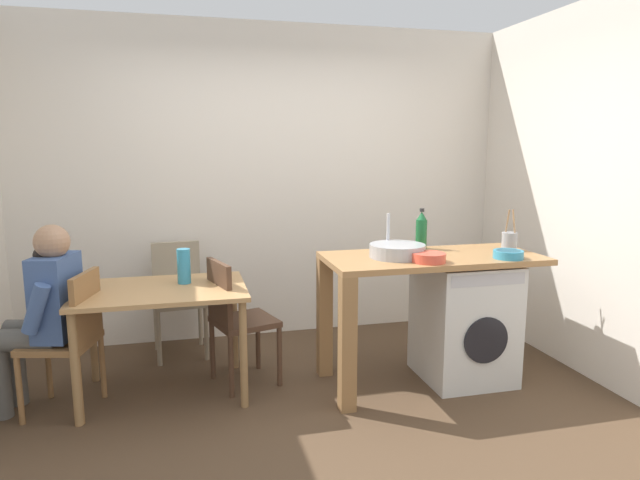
# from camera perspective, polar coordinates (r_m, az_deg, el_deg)

# --- Properties ---
(ground_plane) EXTENTS (5.46, 5.46, 0.00)m
(ground_plane) POSITION_cam_1_polar(r_m,az_deg,el_deg) (3.51, -0.71, -18.54)
(ground_plane) COLOR #4C3826
(wall_back) EXTENTS (4.60, 0.10, 2.70)m
(wall_back) POSITION_cam_1_polar(r_m,az_deg,el_deg) (4.83, -5.52, 5.92)
(wall_back) COLOR silver
(wall_back) RESTS_ON ground_plane
(wall_counter_side) EXTENTS (0.10, 3.80, 2.70)m
(wall_counter_side) POSITION_cam_1_polar(r_m,az_deg,el_deg) (4.17, 29.50, 4.14)
(wall_counter_side) COLOR silver
(wall_counter_side) RESTS_ON ground_plane
(dining_table) EXTENTS (1.10, 0.76, 0.74)m
(dining_table) POSITION_cam_1_polar(r_m,az_deg,el_deg) (3.80, -16.19, -6.26)
(dining_table) COLOR tan
(dining_table) RESTS_ON ground_plane
(chair_person_seat) EXTENTS (0.48, 0.48, 0.90)m
(chair_person_seat) POSITION_cam_1_polar(r_m,az_deg,el_deg) (3.79, -24.55, -8.93)
(chair_person_seat) COLOR olive
(chair_person_seat) RESTS_ON ground_plane
(chair_opposite) EXTENTS (0.50, 0.50, 0.90)m
(chair_opposite) POSITION_cam_1_polar(r_m,az_deg,el_deg) (3.87, -8.92, -7.77)
(chair_opposite) COLOR #4C3323
(chair_opposite) RESTS_ON ground_plane
(chair_spare_by_wall) EXTENTS (0.44, 0.44, 0.90)m
(chair_spare_by_wall) POSITION_cam_1_polar(r_m,az_deg,el_deg) (4.58, -14.60, -5.24)
(chair_spare_by_wall) COLOR gray
(chair_spare_by_wall) RESTS_ON ground_plane
(seated_person) EXTENTS (0.54, 0.54, 1.20)m
(seated_person) POSITION_cam_1_polar(r_m,az_deg,el_deg) (3.81, -26.94, -6.44)
(seated_person) COLOR #595651
(seated_person) RESTS_ON ground_plane
(kitchen_counter) EXTENTS (1.50, 0.68, 0.92)m
(kitchen_counter) POSITION_cam_1_polar(r_m,az_deg,el_deg) (3.81, 8.73, -4.09)
(kitchen_counter) COLOR #9E7042
(kitchen_counter) RESTS_ON ground_plane
(washing_machine) EXTENTS (0.60, 0.61, 0.86)m
(washing_machine) POSITION_cam_1_polar(r_m,az_deg,el_deg) (4.10, 14.80, -8.12)
(washing_machine) COLOR silver
(washing_machine) RESTS_ON ground_plane
(sink_basin) EXTENTS (0.38, 0.38, 0.09)m
(sink_basin) POSITION_cam_1_polar(r_m,az_deg,el_deg) (3.75, 8.08, -1.12)
(sink_basin) COLOR #9EA0A5
(sink_basin) RESTS_ON kitchen_counter
(tap) EXTENTS (0.02, 0.02, 0.28)m
(tap) POSITION_cam_1_polar(r_m,az_deg,el_deg) (3.90, 7.13, 0.73)
(tap) COLOR #B2B2B7
(tap) RESTS_ON kitchen_counter
(bottle_tall_green) EXTENTS (0.08, 0.08, 0.30)m
(bottle_tall_green) POSITION_cam_1_polar(r_m,az_deg,el_deg) (4.09, 10.55, 0.98)
(bottle_tall_green) COLOR #19592D
(bottle_tall_green) RESTS_ON kitchen_counter
(mixing_bowl) EXTENTS (0.22, 0.22, 0.06)m
(mixing_bowl) POSITION_cam_1_polar(r_m,az_deg,el_deg) (3.63, 11.29, -1.74)
(mixing_bowl) COLOR #D84C38
(mixing_bowl) RESTS_ON kitchen_counter
(utensil_crock) EXTENTS (0.11, 0.11, 0.30)m
(utensil_crock) POSITION_cam_1_polar(r_m,az_deg,el_deg) (4.20, 19.19, -0.07)
(utensil_crock) COLOR gray
(utensil_crock) RESTS_ON kitchen_counter
(colander) EXTENTS (0.20, 0.20, 0.06)m
(colander) POSITION_cam_1_polar(r_m,az_deg,el_deg) (3.89, 19.09, -1.39)
(colander) COLOR teal
(colander) RESTS_ON kitchen_counter
(vase) EXTENTS (0.09, 0.09, 0.24)m
(vase) POSITION_cam_1_polar(r_m,az_deg,el_deg) (3.84, -14.05, -2.66)
(vase) COLOR teal
(vase) RESTS_ON dining_table
(scissors) EXTENTS (0.15, 0.06, 0.01)m
(scissors) POSITION_cam_1_polar(r_m,az_deg,el_deg) (3.76, 11.65, -1.85)
(scissors) COLOR #B2B2B7
(scissors) RESTS_ON kitchen_counter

